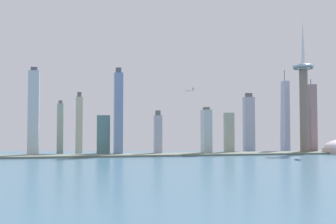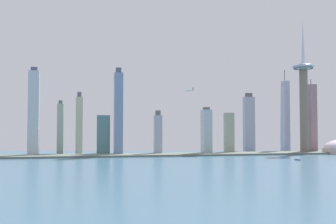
{
  "view_description": "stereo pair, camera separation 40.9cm",
  "coord_description": "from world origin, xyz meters",
  "px_view_note": "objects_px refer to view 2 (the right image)",
  "views": [
    {
      "loc": [
        -211.86,
        -285.55,
        51.98
      ],
      "look_at": [
        -36.36,
        503.77,
        87.46
      ],
      "focal_mm": 43.57,
      "sensor_mm": 36.0,
      "label": 1
    },
    {
      "loc": [
        -211.46,
        -285.63,
        51.98
      ],
      "look_at": [
        -36.36,
        503.77,
        87.46
      ],
      "focal_mm": 43.57,
      "sensor_mm": 36.0,
      "label": 2
    }
  ],
  "objects_px": {
    "skyscraper_6": "(158,134)",
    "airplane": "(189,91)",
    "skyscraper_1": "(103,135)",
    "observation_tower": "(304,91)",
    "skyscraper_2": "(229,133)",
    "skyscraper_7": "(311,118)",
    "skyscraper_4": "(249,124)",
    "skyscraper_8": "(79,125)",
    "skyscraper_0": "(206,132)",
    "skyscraper_5": "(60,129)",
    "skyscraper_3": "(34,113)",
    "boat_0": "(298,159)",
    "skyscraper_10": "(285,116)",
    "skyscraper_9": "(118,113)"
  },
  "relations": [
    {
      "from": "skyscraper_2",
      "to": "airplane",
      "type": "bearing_deg",
      "value": -165.56
    },
    {
      "from": "observation_tower",
      "to": "airplane",
      "type": "bearing_deg",
      "value": 177.95
    },
    {
      "from": "skyscraper_3",
      "to": "boat_0",
      "type": "xyz_separation_m",
      "value": [
        452.73,
        -199.02,
        -83.99
      ]
    },
    {
      "from": "skyscraper_5",
      "to": "boat_0",
      "type": "relative_size",
      "value": 8.68
    },
    {
      "from": "skyscraper_1",
      "to": "skyscraper_9",
      "type": "distance_m",
      "value": 55.55
    },
    {
      "from": "airplane",
      "to": "skyscraper_1",
      "type": "bearing_deg",
      "value": 41.52
    },
    {
      "from": "observation_tower",
      "to": "skyscraper_9",
      "type": "relative_size",
      "value": 1.66
    },
    {
      "from": "skyscraper_0",
      "to": "skyscraper_2",
      "type": "distance_m",
      "value": 64.08
    },
    {
      "from": "skyscraper_4",
      "to": "airplane",
      "type": "relative_size",
      "value": 6.75
    },
    {
      "from": "skyscraper_8",
      "to": "skyscraper_4",
      "type": "bearing_deg",
      "value": 2.17
    },
    {
      "from": "skyscraper_0",
      "to": "skyscraper_6",
      "type": "height_order",
      "value": "skyscraper_0"
    },
    {
      "from": "observation_tower",
      "to": "skyscraper_2",
      "type": "height_order",
      "value": "observation_tower"
    },
    {
      "from": "skyscraper_5",
      "to": "skyscraper_8",
      "type": "bearing_deg",
      "value": 13.52
    },
    {
      "from": "skyscraper_1",
      "to": "skyscraper_8",
      "type": "bearing_deg",
      "value": 135.2
    },
    {
      "from": "skyscraper_5",
      "to": "skyscraper_6",
      "type": "relative_size",
      "value": 1.23
    },
    {
      "from": "skyscraper_3",
      "to": "skyscraper_5",
      "type": "distance_m",
      "value": 76.06
    },
    {
      "from": "boat_0",
      "to": "airplane",
      "type": "xyz_separation_m",
      "value": [
        -140.49,
        185.17,
        133.01
      ]
    },
    {
      "from": "skyscraper_5",
      "to": "skyscraper_10",
      "type": "distance_m",
      "value": 530.66
    },
    {
      "from": "skyscraper_1",
      "to": "skyscraper_2",
      "type": "xyz_separation_m",
      "value": [
        273.65,
        0.25,
        3.83
      ]
    },
    {
      "from": "skyscraper_1",
      "to": "skyscraper_5",
      "type": "bearing_deg",
      "value": 156.0
    },
    {
      "from": "skyscraper_3",
      "to": "skyscraper_8",
      "type": "relative_size",
      "value": 1.32
    },
    {
      "from": "boat_0",
      "to": "airplane",
      "type": "relative_size",
      "value": 0.63
    },
    {
      "from": "skyscraper_1",
      "to": "skyscraper_2",
      "type": "relative_size",
      "value": 0.91
    },
    {
      "from": "skyscraper_2",
      "to": "skyscraper_0",
      "type": "bearing_deg",
      "value": -158.63
    },
    {
      "from": "skyscraper_3",
      "to": "skyscraper_4",
      "type": "relative_size",
      "value": 1.25
    },
    {
      "from": "skyscraper_3",
      "to": "skyscraper_9",
      "type": "xyz_separation_m",
      "value": [
        165.05,
        -3.05,
        0.88
      ]
    },
    {
      "from": "skyscraper_2",
      "to": "boat_0",
      "type": "bearing_deg",
      "value": -78.41
    },
    {
      "from": "skyscraper_5",
      "to": "skyscraper_6",
      "type": "xyz_separation_m",
      "value": [
        199.8,
        -47.43,
        -11.57
      ]
    },
    {
      "from": "skyscraper_1",
      "to": "skyscraper_6",
      "type": "distance_m",
      "value": 112.95
    },
    {
      "from": "skyscraper_0",
      "to": "skyscraper_9",
      "type": "relative_size",
      "value": 0.56
    },
    {
      "from": "skyscraper_10",
      "to": "skyscraper_3",
      "type": "bearing_deg",
      "value": -172.88
    },
    {
      "from": "skyscraper_6",
      "to": "airplane",
      "type": "relative_size",
      "value": 4.46
    },
    {
      "from": "observation_tower",
      "to": "skyscraper_6",
      "type": "relative_size",
      "value": 3.2
    },
    {
      "from": "skyscraper_4",
      "to": "observation_tower",
      "type": "bearing_deg",
      "value": -48.06
    },
    {
      "from": "skyscraper_1",
      "to": "skyscraper_8",
      "type": "xyz_separation_m",
      "value": [
        -48.49,
        48.14,
        22.17
      ]
    },
    {
      "from": "skyscraper_7",
      "to": "skyscraper_4",
      "type": "bearing_deg",
      "value": 154.11
    },
    {
      "from": "skyscraper_1",
      "to": "observation_tower",
      "type": "bearing_deg",
      "value": -4.47
    },
    {
      "from": "skyscraper_4",
      "to": "skyscraper_8",
      "type": "bearing_deg",
      "value": -177.83
    },
    {
      "from": "observation_tower",
      "to": "skyscraper_4",
      "type": "distance_m",
      "value": 148.87
    },
    {
      "from": "skyscraper_7",
      "to": "boat_0",
      "type": "height_order",
      "value": "skyscraper_7"
    },
    {
      "from": "skyscraper_4",
      "to": "skyscraper_7",
      "type": "height_order",
      "value": "skyscraper_7"
    },
    {
      "from": "boat_0",
      "to": "skyscraper_0",
      "type": "bearing_deg",
      "value": 32.66
    },
    {
      "from": "boat_0",
      "to": "skyscraper_2",
      "type": "bearing_deg",
      "value": 15.47
    },
    {
      "from": "skyscraper_2",
      "to": "airplane",
      "type": "height_order",
      "value": "airplane"
    },
    {
      "from": "skyscraper_4",
      "to": "skyscraper_8",
      "type": "height_order",
      "value": "skyscraper_4"
    },
    {
      "from": "observation_tower",
      "to": "skyscraper_6",
      "type": "height_order",
      "value": "observation_tower"
    },
    {
      "from": "observation_tower",
      "to": "airplane",
      "type": "relative_size",
      "value": 14.27
    },
    {
      "from": "skyscraper_0",
      "to": "boat_0",
      "type": "height_order",
      "value": "skyscraper_0"
    },
    {
      "from": "skyscraper_4",
      "to": "skyscraper_1",
      "type": "bearing_deg",
      "value": -169.72
    },
    {
      "from": "skyscraper_6",
      "to": "skyscraper_8",
      "type": "xyz_separation_m",
      "value": [
        -161.08,
        56.74,
        19.87
      ]
    }
  ]
}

